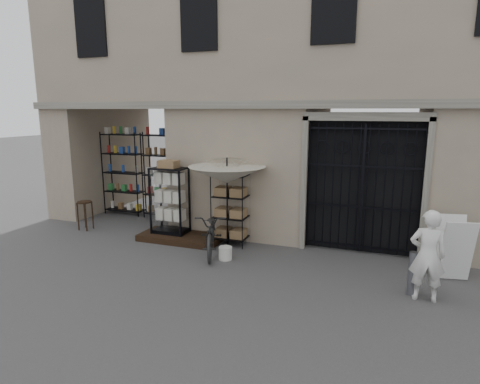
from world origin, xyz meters
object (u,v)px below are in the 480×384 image
at_px(steel_bollard, 412,273).
at_px(shopkeeper, 423,299).
at_px(wooden_stool, 85,215).
at_px(market_umbrella, 227,170).
at_px(easel_sign, 454,248).
at_px(bicycle, 212,253).
at_px(display_cabinet, 170,204).
at_px(wire_rack, 231,208).
at_px(white_bucket, 225,253).

bearing_deg(steel_bollard, shopkeeper, -34.64).
bearing_deg(wooden_stool, market_umbrella, 0.68).
bearing_deg(easel_sign, wooden_stool, 167.61).
bearing_deg(easel_sign, bicycle, 172.55).
bearing_deg(bicycle, market_umbrella, 54.87).
xyz_separation_m(shopkeeper, easel_sign, (0.55, 1.12, 0.60)).
xyz_separation_m(wooden_stool, shopkeeper, (8.16, -1.35, -0.41)).
bearing_deg(steel_bollard, display_cabinet, 166.39).
bearing_deg(wire_rack, white_bucket, -98.89).
bearing_deg(bicycle, wooden_stool, 151.65).
relative_size(wire_rack, market_umbrella, 0.71).
xyz_separation_m(steel_bollard, shopkeeper, (0.19, -0.13, -0.38)).
distance_m(market_umbrella, steel_bollard, 4.35).
xyz_separation_m(display_cabinet, shopkeeper, (5.64, -1.45, -0.88)).
height_order(wire_rack, shopkeeper, wire_rack).
xyz_separation_m(white_bucket, steel_bollard, (3.64, -0.45, 0.25)).
xyz_separation_m(market_umbrella, easel_sign, (4.66, -0.28, -1.20)).
xyz_separation_m(wooden_stool, easel_sign, (8.71, -0.23, 0.20)).
distance_m(market_umbrella, wooden_stool, 4.28).
height_order(wire_rack, steel_bollard, wire_rack).
bearing_deg(display_cabinet, steel_bollard, -18.44).
distance_m(steel_bollard, shopkeeper, 0.45).
bearing_deg(shopkeeper, wire_rack, -23.87).
bearing_deg(easel_sign, market_umbrella, 165.71).
height_order(white_bucket, steel_bollard, steel_bollard).
relative_size(white_bucket, steel_bollard, 0.37).
height_order(wire_rack, easel_sign, wire_rack).
distance_m(display_cabinet, market_umbrella, 1.79).
bearing_deg(steel_bollard, wooden_stool, 171.34).
bearing_deg(market_umbrella, wire_rack, 84.69).
distance_m(display_cabinet, bicycle, 1.76).
xyz_separation_m(bicycle, shopkeeper, (4.25, -0.83, 0.00)).
relative_size(display_cabinet, wire_rack, 0.99).
relative_size(bicycle, easel_sign, 1.58).
relative_size(display_cabinet, shopkeeper, 1.13).
xyz_separation_m(display_cabinet, white_bucket, (1.81, -0.87, -0.74)).
height_order(market_umbrella, easel_sign, market_umbrella).
bearing_deg(bicycle, wire_rack, 56.99).
bearing_deg(shopkeeper, bicycle, -13.86).
distance_m(wooden_stool, steel_bollard, 8.05).
xyz_separation_m(market_umbrella, white_bucket, (0.28, -0.81, -1.66)).
bearing_deg(market_umbrella, shopkeeper, -18.76).
relative_size(market_umbrella, bicycle, 1.36).
distance_m(bicycle, wooden_stool, 3.96).
height_order(bicycle, wooden_stool, bicycle).
bearing_deg(bicycle, steel_bollard, -30.52).
xyz_separation_m(market_umbrella, shopkeeper, (4.11, -1.40, -1.80)).
distance_m(wooden_stool, shopkeeper, 8.28).
bearing_deg(steel_bollard, wire_rack, 159.72).
distance_m(steel_bollard, easel_sign, 1.25).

